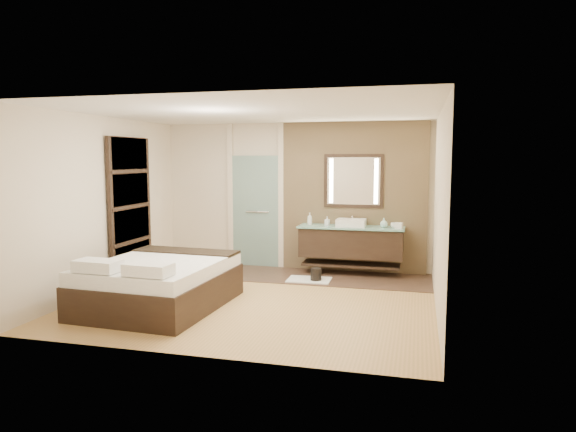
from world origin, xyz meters
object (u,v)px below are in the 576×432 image
(mirror_unit, at_px, (354,181))
(bed, at_px, (159,283))
(vanity, at_px, (351,242))
(waste_bin, at_px, (316,275))

(mirror_unit, relative_size, bed, 0.49)
(vanity, height_order, waste_bin, vanity)
(vanity, distance_m, mirror_unit, 1.10)
(bed, distance_m, waste_bin, 2.69)
(vanity, bearing_deg, mirror_unit, 90.00)
(bed, relative_size, waste_bin, 9.33)
(bed, xyz_separation_m, waste_bin, (1.83, 1.95, -0.22))
(mirror_unit, bearing_deg, bed, -129.03)
(vanity, relative_size, mirror_unit, 1.75)
(vanity, xyz_separation_m, bed, (-2.32, -2.63, -0.25))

